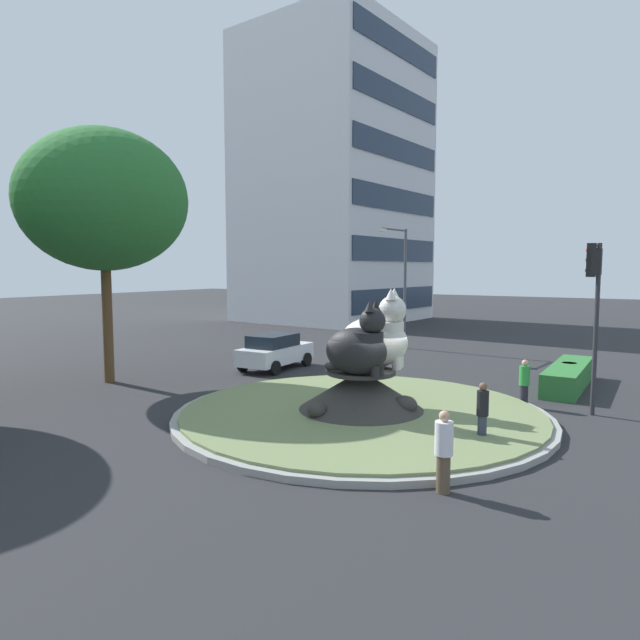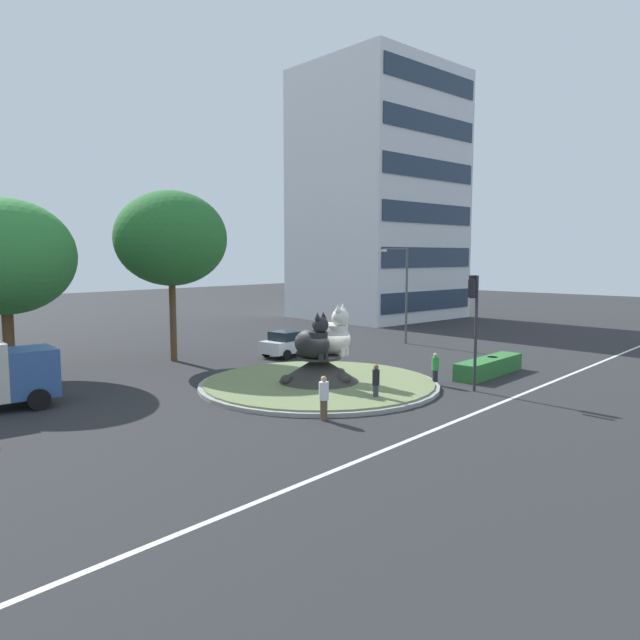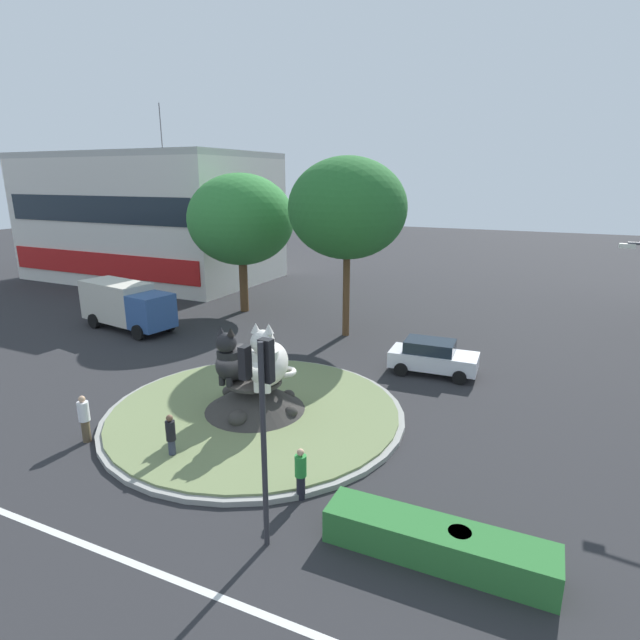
% 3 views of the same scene
% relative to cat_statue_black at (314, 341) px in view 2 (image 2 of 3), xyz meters
% --- Properties ---
extents(ground_plane, '(160.00, 160.00, 0.00)m').
position_rel_cat_statue_black_xyz_m(ground_plane, '(0.70, 0.30, -2.30)').
color(ground_plane, '#28282B').
extents(lane_centreline, '(112.00, 0.20, 0.01)m').
position_rel_cat_statue_black_xyz_m(lane_centreline, '(0.70, -7.77, -2.30)').
color(lane_centreline, silver).
rests_on(lane_centreline, ground).
extents(roundabout_island, '(11.62, 11.62, 1.49)m').
position_rel_cat_statue_black_xyz_m(roundabout_island, '(0.69, 0.29, -1.90)').
color(roundabout_island, gray).
rests_on(roundabout_island, ground).
extents(cat_statue_black, '(1.43, 2.28, 2.23)m').
position_rel_cat_statue_black_xyz_m(cat_statue_black, '(0.00, 0.00, 0.00)').
color(cat_statue_black, black).
rests_on(cat_statue_black, roundabout_island).
extents(cat_statue_white, '(1.83, 2.69, 2.54)m').
position_rel_cat_statue_black_xyz_m(cat_statue_white, '(1.44, 0.11, 0.11)').
color(cat_statue_white, silver).
rests_on(cat_statue_white, roundabout_island).
extents(traffic_light_mast, '(0.74, 0.51, 5.42)m').
position_rel_cat_statue_black_xyz_m(traffic_light_mast, '(4.70, -5.74, 1.65)').
color(traffic_light_mast, '#2D2D33').
rests_on(traffic_light_mast, ground).
extents(office_tower, '(15.29, 14.30, 24.66)m').
position_rel_cat_statue_black_xyz_m(office_tower, '(29.23, 18.05, 10.03)').
color(office_tower, silver).
rests_on(office_tower, ground).
extents(clipped_hedge_strip, '(5.55, 1.20, 0.90)m').
position_rel_cat_statue_black_xyz_m(clipped_hedge_strip, '(8.80, -4.58, -1.85)').
color(clipped_hedge_strip, '#2D7033').
rests_on(clipped_hedge_strip, ground).
extents(broadleaf_tree_behind_island, '(7.09, 7.09, 9.30)m').
position_rel_cat_statue_black_xyz_m(broadleaf_tree_behind_island, '(-8.45, 13.92, 3.97)').
color(broadleaf_tree_behind_island, brown).
rests_on(broadleaf_tree_behind_island, ground).
extents(second_tree_near_tower, '(6.60, 6.60, 10.15)m').
position_rel_cat_statue_black_xyz_m(second_tree_near_tower, '(0.06, 11.56, 5.03)').
color(second_tree_near_tower, brown).
rests_on(second_tree_near_tower, ground).
extents(streetlight_arm, '(2.80, 0.49, 6.88)m').
position_rel_cat_statue_black_xyz_m(streetlight_arm, '(15.09, 5.22, 1.80)').
color(streetlight_arm, '#4C4C51').
rests_on(streetlight_arm, ground).
extents(pedestrian_green_shirt, '(0.34, 0.34, 1.60)m').
position_rel_cat_statue_black_xyz_m(pedestrian_green_shirt, '(4.71, -3.76, -1.46)').
color(pedestrian_green_shirt, black).
rests_on(pedestrian_green_shirt, ground).
extents(pedestrian_black_shirt, '(0.31, 0.31, 1.66)m').
position_rel_cat_statue_black_xyz_m(pedestrian_black_shirt, '(-0.03, -3.69, -1.42)').
color(pedestrian_black_shirt, '#33384C').
rests_on(pedestrian_black_shirt, ground).
extents(pedestrian_white_shirt, '(0.38, 0.38, 1.74)m').
position_rel_cat_statue_black_xyz_m(pedestrian_white_shirt, '(-3.66, -3.91, -1.39)').
color(pedestrian_white_shirt, brown).
rests_on(pedestrian_white_shirt, ground).
extents(sedan_on_far_lane, '(4.11, 2.08, 1.62)m').
position_rel_cat_statue_black_xyz_m(sedan_on_far_lane, '(6.03, 7.57, -1.46)').
color(sedan_on_far_lane, silver).
rests_on(sedan_on_far_lane, ground).
extents(litter_bin, '(0.56, 0.56, 0.90)m').
position_rel_cat_statue_black_xyz_m(litter_bin, '(9.31, -4.52, -1.85)').
color(litter_bin, '#2D4233').
rests_on(litter_bin, ground).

